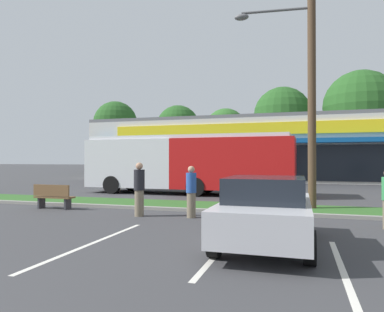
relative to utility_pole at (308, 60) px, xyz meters
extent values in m
cube|color=#2D5B23|center=(-4.55, -0.19, -5.58)|extent=(56.00, 2.20, 0.12)
cube|color=gray|center=(-4.55, -1.41, -5.58)|extent=(56.00, 0.24, 0.12)
cube|color=silver|center=(-4.84, -6.83, -5.63)|extent=(0.12, 4.80, 0.01)
cube|color=silver|center=(-1.90, -6.27, -5.63)|extent=(0.12, 4.80, 0.01)
cube|color=silver|center=(0.42, -7.48, -5.63)|extent=(0.12, 4.80, 0.01)
cube|color=beige|center=(-4.10, 21.08, -2.90)|extent=(31.41, 10.35, 5.48)
cube|color=black|center=(-4.10, 15.87, -3.99)|extent=(26.38, 0.08, 2.85)
cube|color=#0F4C8C|center=(-4.10, 15.21, -2.24)|extent=(29.53, 1.40, 0.35)
cube|color=yellow|center=(-4.10, 15.83, -1.15)|extent=(25.13, 0.16, 0.99)
cube|color=slate|center=(-4.10, 21.08, -0.01)|extent=(31.41, 10.35, 0.30)
cylinder|color=#473323|center=(-23.69, 27.97, -3.35)|extent=(0.44, 0.44, 4.58)
sphere|color=#23511E|center=(-23.69, 27.97, 1.10)|extent=(5.75, 5.75, 5.75)
cylinder|color=#473323|center=(-15.83, 30.56, -3.59)|extent=(0.44, 0.44, 4.09)
sphere|color=#23511E|center=(-15.83, 30.56, 0.61)|extent=(5.74, 5.74, 5.74)
cylinder|color=#473323|center=(-9.86, 32.79, -3.70)|extent=(0.44, 0.44, 3.87)
sphere|color=#2D6026|center=(-9.86, 32.79, 0.33)|extent=(5.60, 5.60, 5.60)
cylinder|color=#473323|center=(-2.32, 29.69, -3.34)|extent=(0.44, 0.44, 4.60)
sphere|color=#23511E|center=(-2.32, 29.69, 1.52)|extent=(6.82, 6.82, 6.82)
cylinder|color=#473323|center=(6.08, 28.89, -3.25)|extent=(0.44, 0.44, 4.77)
sphere|color=#23511E|center=(6.08, 28.89, 2.13)|extent=(7.98, 7.98, 7.98)
cylinder|color=#4C3826|center=(0.14, 0.01, -0.35)|extent=(0.30, 0.30, 10.57)
cylinder|color=#59595B|center=(-1.16, -0.11, 1.97)|extent=(2.60, 0.34, 0.10)
ellipsoid|color=#59595B|center=(-2.45, -0.23, 1.82)|extent=(0.56, 0.32, 0.24)
cube|color=#B71414|center=(-3.71, 4.85, -3.94)|extent=(6.45, 2.69, 2.70)
cube|color=silver|center=(-9.53, 4.98, -3.94)|extent=(5.29, 2.66, 2.70)
cube|color=silver|center=(-6.33, 4.91, -2.49)|extent=(11.21, 2.54, 0.20)
cube|color=black|center=(-6.30, 6.21, -3.45)|extent=(10.70, 0.29, 1.19)
cube|color=black|center=(-12.17, 5.04, -3.61)|extent=(0.11, 2.17, 1.51)
cylinder|color=black|center=(-10.42, 3.82, -5.14)|extent=(1.01, 0.32, 1.00)
cylinder|color=black|center=(-10.37, 6.17, -5.14)|extent=(1.01, 0.32, 1.00)
cylinder|color=black|center=(-5.48, 3.72, -5.14)|extent=(1.01, 0.32, 1.00)
cylinder|color=black|center=(-5.43, 6.06, -5.14)|extent=(1.01, 0.32, 1.00)
cylinder|color=black|center=(-2.29, 3.65, -5.14)|extent=(1.01, 0.32, 1.00)
cylinder|color=black|center=(-2.24, 5.99, -5.14)|extent=(1.01, 0.32, 1.00)
cube|color=brown|center=(-9.48, -2.25, -5.19)|extent=(1.60, 0.45, 0.06)
cube|color=brown|center=(-9.48, -2.44, -4.91)|extent=(1.60, 0.06, 0.44)
cube|color=#333338|center=(-8.87, -2.25, -5.41)|extent=(0.08, 0.36, 0.45)
cube|color=#333338|center=(-10.09, -2.25, -5.41)|extent=(0.08, 0.36, 0.45)
cube|color=#B7B7BC|center=(-1.00, -5.83, -4.97)|extent=(1.87, 4.24, 0.68)
cube|color=black|center=(-1.00, -6.05, -4.37)|extent=(1.64, 1.91, 0.53)
cylinder|color=black|center=(-1.89, -4.52, -5.32)|extent=(0.22, 0.64, 0.64)
cylinder|color=black|center=(-0.12, -4.52, -5.32)|extent=(0.22, 0.64, 0.64)
cylinder|color=black|center=(-1.89, -7.15, -5.32)|extent=(0.22, 0.64, 0.64)
cylinder|color=black|center=(-0.12, -7.15, -5.32)|extent=(0.22, 0.64, 0.64)
cube|color=maroon|center=(-12.84, 11.88, -5.00)|extent=(4.13, 1.82, 0.64)
cube|color=black|center=(-13.05, 11.88, -4.46)|extent=(1.86, 1.60, 0.44)
cylinder|color=black|center=(-11.56, 12.74, -5.32)|extent=(0.64, 0.22, 0.64)
cylinder|color=black|center=(-11.56, 11.01, -5.32)|extent=(0.64, 0.22, 0.64)
cylinder|color=black|center=(-14.12, 12.74, -5.32)|extent=(0.64, 0.22, 0.64)
cylinder|color=black|center=(-14.12, 11.01, -5.32)|extent=(0.64, 0.22, 0.64)
cylinder|color=#726651|center=(-5.51, -2.95, -5.20)|extent=(0.31, 0.31, 0.88)
cylinder|color=black|center=(-5.51, -2.95, -4.41)|extent=(0.37, 0.37, 0.70)
sphere|color=tan|center=(-5.51, -2.95, -3.94)|extent=(0.24, 0.24, 0.24)
cylinder|color=#726651|center=(-3.74, -2.72, -5.22)|extent=(0.29, 0.29, 0.83)
cylinder|color=#264C99|center=(-3.74, -2.72, -4.48)|extent=(0.34, 0.34, 0.65)
sphere|color=tan|center=(-3.74, -2.72, -4.04)|extent=(0.23, 0.23, 0.23)
camera|label=1|loc=(-0.27, -13.96, -3.71)|focal=33.28mm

